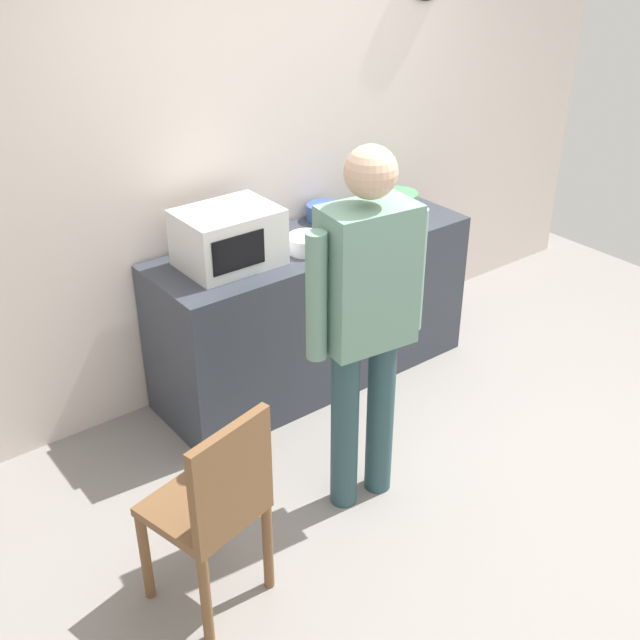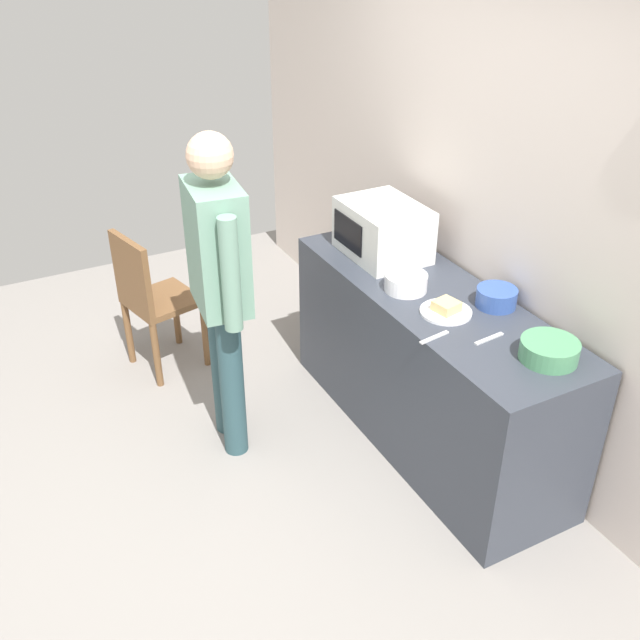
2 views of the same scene
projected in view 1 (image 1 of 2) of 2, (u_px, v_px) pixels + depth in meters
ground_plane at (456, 481)px, 3.97m from camera, size 6.00×6.00×0.00m
back_wall at (269, 154)px, 4.45m from camera, size 5.40×0.13×2.60m
kitchen_counter at (313, 311)px, 4.61m from camera, size 1.90×0.62×0.90m
microwave at (228, 237)px, 4.04m from camera, size 0.50×0.39×0.30m
sandwich_plate at (345, 232)px, 4.43m from camera, size 0.26×0.26×0.07m
salad_bowl at (397, 200)px, 4.82m from camera, size 0.26×0.26×0.09m
cereal_bowl at (308, 243)px, 4.24m from camera, size 0.22×0.22×0.09m
mixing_bowl at (324, 212)px, 4.63m from camera, size 0.20×0.20×0.09m
fork_utensil at (388, 238)px, 4.40m from camera, size 0.04×0.17×0.01m
spoon_utensil at (380, 221)px, 4.62m from camera, size 0.04×0.17×0.01m
person_standing at (366, 310)px, 3.40m from camera, size 0.59×0.29×1.76m
wooden_chair at (215, 505)px, 3.07m from camera, size 0.48×0.48×0.94m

